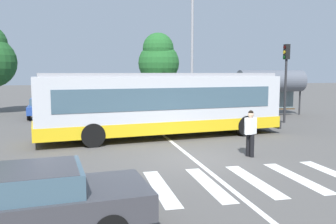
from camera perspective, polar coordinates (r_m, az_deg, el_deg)
name	(u,v)px	position (r m, az deg, el deg)	size (l,w,h in m)	color
ground_plane	(194,160)	(12.76, 4.19, -7.65)	(160.00, 160.00, 0.00)	#514F4C
city_transit_bus	(162,104)	(16.90, -0.92, 1.28)	(12.02, 4.08, 3.06)	black
pedestrian_crossing_street	(250,131)	(13.35, 13.09, -2.94)	(0.53, 0.41, 1.72)	black
foreground_sedan	(26,199)	(7.21, -21.85, -12.90)	(4.66, 2.25, 1.35)	black
parked_car_blue	(43,106)	(25.96, -19.39, 0.88)	(2.09, 4.60, 1.35)	black
parked_car_red	(80,106)	(25.74, -13.90, 1.01)	(1.92, 4.52, 1.35)	black
parked_car_silver	(121,105)	(26.04, -7.53, 1.20)	(1.92, 4.52, 1.35)	black
parked_car_teal	(158,104)	(26.25, -1.54, 1.29)	(2.06, 4.59, 1.35)	black
parked_car_champagne	(190,103)	(27.19, 3.54, 1.46)	(2.10, 4.61, 1.35)	black
parked_car_charcoal	(223,102)	(28.14, 8.87, 1.56)	(2.05, 4.59, 1.35)	black
traffic_light_far_corner	(286,71)	(22.86, 18.40, 6.33)	(0.33, 0.32, 4.78)	#28282B
bus_stop_shelter	(271,82)	(26.51, 16.17, 4.67)	(4.87, 1.54, 3.25)	#28282B
twin_arm_street_lamp	(192,27)	(25.91, 3.91, 13.41)	(5.01, 0.32, 10.31)	#939399
background_tree_right	(159,59)	(33.04, -1.53, 8.52)	(3.78, 3.78, 6.69)	brown
crosswalk_painted_stripes	(231,182)	(10.39, 10.15, -11.01)	(7.29, 3.15, 0.01)	silver
lane_center_line	(180,148)	(14.63, 1.88, -5.80)	(0.16, 24.00, 0.01)	silver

